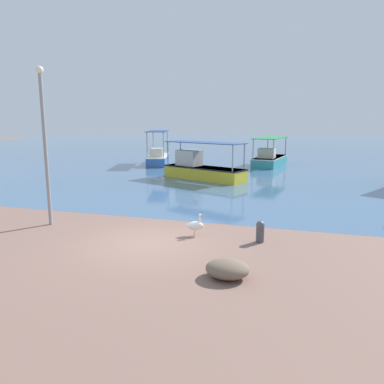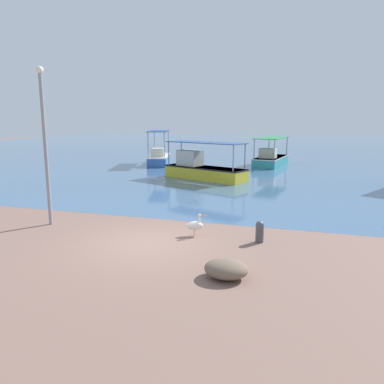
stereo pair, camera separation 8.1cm
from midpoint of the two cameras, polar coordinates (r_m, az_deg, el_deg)
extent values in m
plane|color=#805F54|center=(12.66, -7.19, -7.75)|extent=(120.00, 120.00, 0.00)
cube|color=#43668D|center=(59.27, 12.09, 6.81)|extent=(110.00, 90.00, 0.00)
cube|color=gold|center=(25.85, 1.78, 2.91)|extent=(6.17, 3.79, 0.84)
cube|color=black|center=(25.80, 1.78, 3.75)|extent=(6.23, 3.84, 0.08)
cylinder|color=#99999E|center=(24.73, 7.88, 5.35)|extent=(0.08, 0.08, 1.65)
cylinder|color=#99999E|center=(23.56, 6.11, 5.12)|extent=(0.08, 0.08, 1.65)
cylinder|color=#99999E|center=(27.97, -1.84, 6.09)|extent=(0.08, 0.08, 1.65)
cylinder|color=#99999E|center=(26.94, -3.79, 5.89)|extent=(0.08, 0.08, 1.65)
cube|color=#2F4D85|center=(25.64, 1.81, 7.55)|extent=(6.03, 3.80, 0.05)
cube|color=beige|center=(26.57, -0.53, 5.23)|extent=(1.95, 1.68, 1.08)
cube|color=#3966AD|center=(34.78, -5.25, 4.92)|extent=(3.13, 5.71, 0.82)
cube|color=silver|center=(34.75, -5.26, 5.53)|extent=(3.18, 5.76, 0.08)
cylinder|color=#99999E|center=(37.20, -6.00, 7.61)|extent=(0.08, 0.08, 2.18)
cylinder|color=#99999E|center=(37.08, -3.85, 7.64)|extent=(0.08, 0.08, 2.18)
cylinder|color=#99999E|center=(32.27, -6.94, 7.09)|extent=(0.08, 0.08, 2.18)
cylinder|color=#99999E|center=(32.13, -4.47, 7.12)|extent=(0.08, 0.08, 2.18)
cube|color=navy|center=(34.61, -5.33, 9.22)|extent=(3.17, 5.54, 0.05)
cube|color=beige|center=(33.49, -5.47, 6.03)|extent=(1.45, 1.54, 0.75)
cube|color=teal|center=(34.35, 11.70, 4.64)|extent=(2.72, 5.88, 0.78)
cube|color=silver|center=(34.31, 11.72, 5.22)|extent=(2.76, 5.92, 0.08)
cylinder|color=#99999E|center=(36.94, 11.40, 6.97)|extent=(0.08, 0.08, 1.65)
cylinder|color=#99999E|center=(36.58, 14.02, 6.83)|extent=(0.08, 0.08, 1.65)
cylinder|color=#99999E|center=(31.96, 9.21, 6.46)|extent=(0.08, 0.08, 1.65)
cylinder|color=#99999E|center=(31.54, 12.22, 6.29)|extent=(0.08, 0.08, 1.65)
cube|color=#227F43|center=(34.19, 11.84, 8.08)|extent=(2.79, 5.69, 0.05)
cube|color=beige|center=(33.04, 11.24, 5.81)|extent=(1.50, 1.23, 0.83)
cylinder|color=#E0997A|center=(13.38, 0.24, -6.12)|extent=(0.03, 0.03, 0.22)
cylinder|color=#E0997A|center=(13.29, 0.23, -6.25)|extent=(0.03, 0.03, 0.22)
ellipsoid|color=white|center=(13.26, 0.37, -5.17)|extent=(0.61, 0.41, 0.32)
ellipsoid|color=white|center=(13.27, -0.72, -5.08)|extent=(0.19, 0.16, 0.10)
cylinder|color=white|center=(13.20, 1.04, -4.23)|extent=(0.07, 0.07, 0.26)
sphere|color=white|center=(13.16, 1.04, -3.55)|extent=(0.11, 0.11, 0.11)
cone|color=#E5933F|center=(13.16, 1.76, -3.60)|extent=(0.30, 0.13, 0.06)
cylinder|color=gray|center=(15.29, -21.55, 5.75)|extent=(0.14, 0.14, 5.71)
sphere|color=#EAEACC|center=(15.35, -22.36, 16.84)|extent=(0.28, 0.28, 0.28)
cylinder|color=#47474C|center=(12.79, 10.15, -6.32)|extent=(0.27, 0.27, 0.56)
sphere|color=#4C4C51|center=(12.70, 10.20, -4.97)|extent=(0.29, 0.29, 0.29)
ellipsoid|color=#715E4D|center=(9.93, 5.18, -11.58)|extent=(1.15, 0.98, 0.48)
camera|label=1|loc=(0.04, -90.15, -0.03)|focal=35.00mm
camera|label=2|loc=(0.04, 89.85, 0.03)|focal=35.00mm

